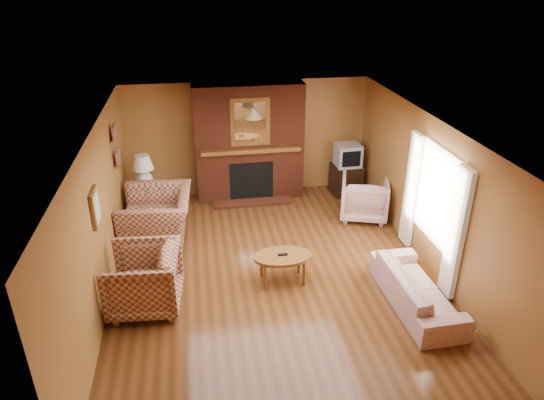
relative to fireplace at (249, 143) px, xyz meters
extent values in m
plane|color=#42250E|center=(0.00, -2.98, -1.18)|extent=(6.50, 6.50, 0.00)
plane|color=white|center=(0.00, -2.98, 1.22)|extent=(6.50, 6.50, 0.00)
plane|color=#965A2E|center=(0.00, 0.27, 0.02)|extent=(6.50, 0.00, 6.50)
plane|color=#965A2E|center=(0.00, -6.23, 0.02)|extent=(6.50, 0.00, 6.50)
plane|color=#965A2E|center=(-2.50, -2.98, 0.02)|extent=(0.00, 6.50, 6.50)
plane|color=#965A2E|center=(2.50, -2.98, 0.02)|extent=(0.00, 6.50, 6.50)
cube|color=#592113|center=(0.00, 0.02, 0.02)|extent=(2.20, 0.50, 2.40)
cube|color=black|center=(0.00, -0.21, -0.73)|extent=(0.90, 0.06, 0.80)
cube|color=#592113|center=(0.00, -0.38, -1.15)|extent=(1.60, 0.35, 0.06)
cube|color=brown|center=(0.00, -0.25, -0.06)|extent=(2.00, 0.18, 0.08)
cube|color=brown|center=(0.00, -0.22, 0.52)|extent=(0.78, 0.05, 0.95)
cube|color=white|center=(0.00, -0.25, 0.52)|extent=(0.62, 0.02, 0.80)
cube|color=beige|center=(2.44, -3.93, -0.13)|extent=(0.08, 0.35, 2.00)
cube|color=beige|center=(2.44, -2.43, -0.13)|extent=(0.08, 0.35, 2.00)
cube|color=white|center=(2.48, -3.18, 0.12)|extent=(0.03, 1.10, 1.50)
cube|color=brown|center=(-2.47, -1.08, 0.17)|extent=(0.06, 0.55, 0.04)
cube|color=brown|center=(-2.47, -1.08, 0.62)|extent=(0.06, 0.55, 0.04)
cube|color=brown|center=(-2.47, -3.28, 0.37)|extent=(0.04, 0.40, 0.50)
cube|color=silver|center=(-2.44, -3.28, 0.37)|extent=(0.01, 0.32, 0.42)
cylinder|color=black|center=(0.00, -0.68, 1.04)|extent=(0.01, 0.01, 0.35)
cone|color=#C3814E|center=(0.00, -0.68, 0.82)|extent=(0.36, 0.36, 0.18)
imported|color=maroon|center=(-1.85, -1.55, -0.74)|extent=(1.27, 1.43, 0.89)
imported|color=maroon|center=(-1.95, -3.47, -0.72)|extent=(1.08, 1.06, 0.92)
imported|color=beige|center=(1.90, -4.07, -0.91)|extent=(0.76, 1.86, 0.54)
imported|color=beige|center=(2.06, -1.31, -0.77)|extent=(1.11, 1.12, 0.81)
ellipsoid|color=brown|center=(0.11, -3.17, -0.74)|extent=(0.90, 0.56, 0.05)
cube|color=black|center=(0.11, -3.17, -0.70)|extent=(0.15, 0.05, 0.02)
cylinder|color=brown|center=(0.41, -2.99, -0.97)|extent=(0.05, 0.05, 0.42)
cylinder|color=brown|center=(-0.20, -2.99, -0.97)|extent=(0.05, 0.05, 0.42)
cylinder|color=brown|center=(0.41, -3.35, -0.97)|extent=(0.05, 0.05, 0.42)
cylinder|color=brown|center=(-0.20, -3.35, -0.97)|extent=(0.05, 0.05, 0.42)
cube|color=brown|center=(-2.10, -0.53, -0.88)|extent=(0.45, 0.45, 0.60)
sphere|color=white|center=(-2.10, -0.53, -0.43)|extent=(0.32, 0.32, 0.32)
cylinder|color=black|center=(-2.10, -0.53, -0.25)|extent=(0.03, 0.03, 0.10)
cone|color=white|center=(-2.10, -0.53, -0.07)|extent=(0.39, 0.39, 0.28)
cube|color=black|center=(2.05, -0.18, -0.86)|extent=(0.64, 0.60, 0.65)
cube|color=#A1A3A8|center=(2.05, -0.18, -0.31)|extent=(0.51, 0.49, 0.46)
cube|color=black|center=(2.05, -0.44, -0.31)|extent=(0.39, 0.03, 0.33)
camera|label=1|loc=(-1.09, -9.35, 3.26)|focal=32.00mm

